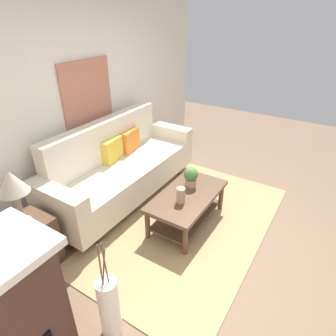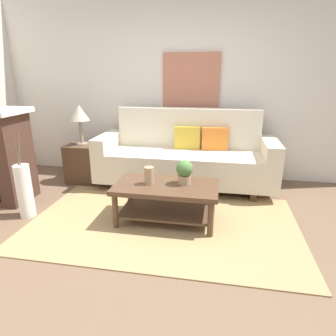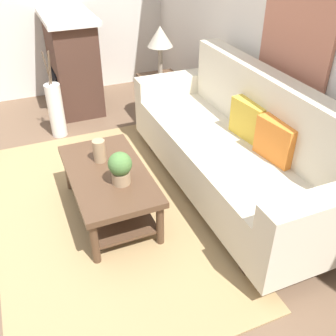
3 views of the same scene
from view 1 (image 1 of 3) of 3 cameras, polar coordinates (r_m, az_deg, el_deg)
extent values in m
plane|color=brown|center=(3.58, 11.65, -13.71)|extent=(9.59, 9.59, 0.00)
cube|color=silver|center=(4.06, -17.18, 12.85)|extent=(5.59, 0.10, 2.70)
cube|color=#A38456|center=(3.72, 4.39, -11.08)|extent=(2.86, 1.71, 0.01)
cube|color=beige|center=(4.12, -8.51, -1.57)|extent=(2.04, 0.84, 0.40)
cube|color=beige|center=(4.10, -12.45, 5.44)|extent=(2.04, 0.20, 0.56)
cube|color=beige|center=(3.45, -20.67, -8.10)|extent=(0.20, 0.84, 0.60)
cube|color=beige|center=(4.87, -0.16, 5.12)|extent=(0.20, 0.84, 0.60)
cube|color=#513826|center=(3.76, -17.35, -11.03)|extent=(0.08, 0.74, 0.12)
cube|color=#513826|center=(4.88, -1.41, 0.45)|extent=(0.08, 0.74, 0.12)
cube|color=gold|center=(4.07, -10.93, 3.53)|extent=(0.37, 0.16, 0.32)
cube|color=orange|center=(4.33, -7.51, 5.43)|extent=(0.37, 0.17, 0.32)
cube|color=#513826|center=(3.52, 3.83, -5.51)|extent=(1.10, 0.60, 0.05)
cube|color=#513826|center=(3.69, 3.69, -9.15)|extent=(0.98, 0.50, 0.02)
cylinder|color=#513826|center=(3.22, 3.39, -14.21)|extent=(0.06, 0.06, 0.38)
cylinder|color=#513826|center=(3.93, 10.41, -5.68)|extent=(0.06, 0.06, 0.38)
cylinder|color=#513826|center=(3.43, -4.07, -11.15)|extent=(0.06, 0.06, 0.38)
cylinder|color=#513826|center=(4.10, 3.97, -3.63)|extent=(0.06, 0.06, 0.38)
cylinder|color=tan|center=(3.32, 2.54, -5.39)|extent=(0.10, 0.10, 0.19)
cylinder|color=tan|center=(3.64, 4.48, -2.84)|extent=(0.14, 0.14, 0.10)
sphere|color=#4C773A|center=(3.58, 4.56, -1.18)|extent=(0.18, 0.18, 0.18)
cube|color=#513826|center=(3.38, -25.51, -13.26)|extent=(0.44, 0.44, 0.56)
cylinder|color=gray|center=(3.20, -26.61, -9.36)|extent=(0.16, 0.16, 0.02)
cylinder|color=gray|center=(3.11, -27.27, -6.95)|extent=(0.05, 0.05, 0.35)
cone|color=#B2A893|center=(2.97, -28.50, -2.46)|extent=(0.28, 0.28, 0.22)
cylinder|color=white|center=(2.60, -11.47, -25.46)|extent=(0.17, 0.17, 0.61)
cylinder|color=brown|center=(2.24, -12.36, -17.88)|extent=(0.02, 0.05, 0.36)
cylinder|color=brown|center=(2.23, -13.25, -18.13)|extent=(0.04, 0.03, 0.36)
cylinder|color=brown|center=(2.22, -12.57, -18.52)|extent=(0.04, 0.05, 0.36)
cube|color=#B77056|center=(4.05, -15.63, 14.16)|extent=(0.83, 0.03, 0.82)
camera|label=2|loc=(3.55, 55.47, 2.64)|focal=31.21mm
camera|label=3|loc=(5.16, 25.56, 23.93)|focal=41.43mm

